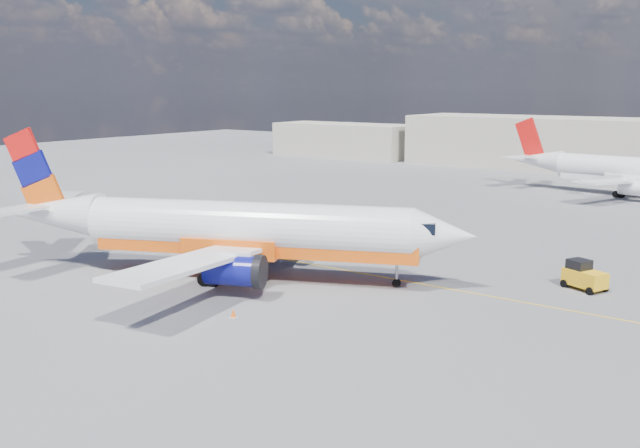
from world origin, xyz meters
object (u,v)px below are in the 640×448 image
Objects in this scene: main_jet at (234,229)px; gse_tug at (584,276)px; traffic_cone at (233,313)px; second_jet at (634,171)px.

gse_tug is (20.03, 11.00, -2.47)m from main_jet.
gse_tug is 5.85× the size of traffic_cone.
main_jet reaches higher than traffic_cone.
main_jet is 10.99× the size of gse_tug.
gse_tug is at bearing 50.45° from traffic_cone.
main_jet is 1.11× the size of second_jet.
traffic_cone is at bearing -105.67° from gse_tug.
second_jet reaches higher than gse_tug.
traffic_cone is (-14.35, -17.39, -0.64)m from gse_tug.
second_jet is 57.81× the size of traffic_cone.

